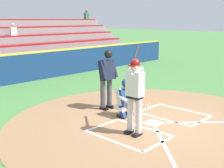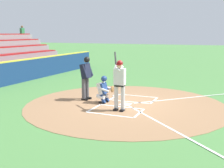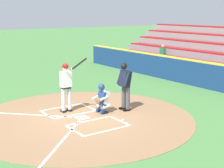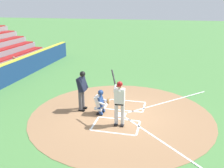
{
  "view_description": "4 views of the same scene",
  "coord_description": "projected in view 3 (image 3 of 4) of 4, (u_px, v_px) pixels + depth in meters",
  "views": [
    {
      "loc": [
        6.34,
        4.38,
        2.77
      ],
      "look_at": [
        0.55,
        -1.02,
        1.03
      ],
      "focal_mm": 47.51,
      "sensor_mm": 36.0,
      "label": 1
    },
    {
      "loc": [
        10.45,
        3.8,
        2.84
      ],
      "look_at": [
        0.24,
        -0.49,
        0.84
      ],
      "focal_mm": 45.57,
      "sensor_mm": 36.0,
      "label": 2
    },
    {
      "loc": [
        -10.16,
        5.79,
        3.76
      ],
      "look_at": [
        0.09,
        -1.37,
        1.06
      ],
      "focal_mm": 54.34,
      "sensor_mm": 36.0,
      "label": 3
    },
    {
      "loc": [
        9.77,
        1.88,
        4.78
      ],
      "look_at": [
        -0.59,
        -0.55,
        1.21
      ],
      "focal_mm": 39.57,
      "sensor_mm": 36.0,
      "label": 4
    }
  ],
  "objects": [
    {
      "name": "dirt_circle",
      "position": [
        82.0,
        118.0,
        12.17
      ],
      "size": [
        8.0,
        8.0,
        0.01
      ],
      "primitive_type": "cylinder",
      "color": "#99704C",
      "rests_on": "ground"
    },
    {
      "name": "home_plate_and_chalk",
      "position": [
        60.0,
        122.0,
        11.68
      ],
      "size": [
        7.93,
        4.91,
        0.01
      ],
      "color": "white",
      "rests_on": "dirt_circle"
    },
    {
      "name": "batter",
      "position": [
        66.0,
        84.0,
        12.65
      ],
      "size": [
        0.92,
        0.72,
        2.13
      ],
      "color": "silver",
      "rests_on": "ground"
    },
    {
      "name": "backstop_wall",
      "position": [
        218.0,
        77.0,
        16.23
      ],
      "size": [
        22.0,
        0.36,
        1.31
      ],
      "color": "navy",
      "rests_on": "ground"
    },
    {
      "name": "plate_umpire",
      "position": [
        125.0,
        83.0,
        12.88
      ],
      "size": [
        0.59,
        0.43,
        1.86
      ],
      "color": "#4C4C51",
      "rests_on": "ground"
    },
    {
      "name": "baseball",
      "position": [
        123.0,
        120.0,
        11.84
      ],
      "size": [
        0.07,
        0.07,
        0.07
      ],
      "primitive_type": "sphere",
      "color": "white",
      "rests_on": "ground"
    },
    {
      "name": "catcher",
      "position": [
        102.0,
        98.0,
        12.63
      ],
      "size": [
        0.59,
        0.62,
        1.13
      ],
      "color": "black",
      "rests_on": "ground"
    },
    {
      "name": "ground_plane",
      "position": [
        82.0,
        118.0,
        12.17
      ],
      "size": [
        120.0,
        120.0,
        0.0
      ],
      "primitive_type": "plane",
      "color": "#4C8442"
    }
  ]
}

